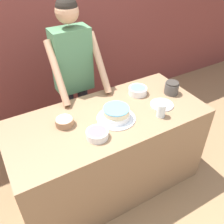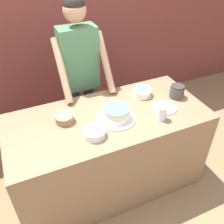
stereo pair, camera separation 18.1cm
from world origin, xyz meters
TOP-DOWN VIEW (x-y plane):
  - ground_plane at (0.00, 0.00)m, footprint 14.00×14.00m
  - wall_back at (0.00, 1.88)m, footprint 10.00×0.05m
  - counter at (0.00, 0.41)m, footprint 1.81×0.83m
  - person_baker at (-0.04, 1.06)m, footprint 0.51×0.49m
  - cake at (0.05, 0.35)m, footprint 0.34×0.34m
  - frosting_bowl_blue at (0.44, 0.59)m, footprint 0.18×0.18m
  - frosting_bowl_purple at (-0.20, 0.22)m, footprint 0.18×0.18m
  - frosting_bowl_white at (-0.37, 0.49)m, footprint 0.16×0.16m
  - drinking_glass at (0.41, 0.19)m, footprint 0.08×0.08m
  - ceramic_plate at (0.52, 0.31)m, footprint 0.22×0.22m
  - stoneware_jar at (0.74, 0.43)m, footprint 0.14×0.14m

SIDE VIEW (x-z plane):
  - ground_plane at x=0.00m, z-range 0.00..0.00m
  - counter at x=0.00m, z-range 0.00..0.90m
  - ceramic_plate at x=0.52m, z-range 0.90..0.92m
  - frosting_bowl_purple at x=-0.20m, z-range 0.91..0.97m
  - frosting_bowl_white at x=-0.37m, z-range 0.91..0.97m
  - frosting_bowl_blue at x=0.44m, z-range 0.91..0.98m
  - cake at x=0.05m, z-range 0.90..1.01m
  - stoneware_jar at x=0.74m, z-range 0.90..1.03m
  - drinking_glass at x=0.41m, z-range 0.90..1.03m
  - person_baker at x=-0.04m, z-range 0.21..2.00m
  - wall_back at x=0.00m, z-range 0.00..2.60m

